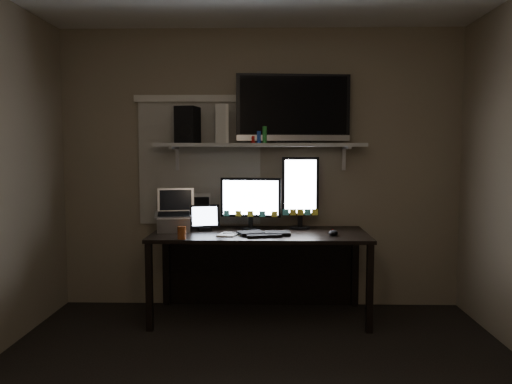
{
  "coord_description": "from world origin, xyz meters",
  "views": [
    {
      "loc": [
        0.07,
        -2.72,
        1.42
      ],
      "look_at": [
        -0.03,
        1.25,
        1.09
      ],
      "focal_mm": 35.0,
      "sensor_mm": 36.0,
      "label": 1
    }
  ],
  "objects_px": {
    "laptop": "(174,211)",
    "game_console": "(222,124)",
    "desk": "(260,250)",
    "speaker": "(188,125)",
    "keyboard": "(264,233)",
    "tv": "(293,109)",
    "tablet": "(205,218)",
    "mouse": "(333,233)",
    "monitor_landscape": "(251,203)",
    "monitor_portrait": "(300,192)",
    "cup": "(182,233)"
  },
  "relations": [
    {
      "from": "monitor_landscape",
      "to": "mouse",
      "type": "xyz_separation_m",
      "value": [
        0.68,
        -0.28,
        -0.21
      ]
    },
    {
      "from": "cup",
      "to": "game_console",
      "type": "height_order",
      "value": "game_console"
    },
    {
      "from": "desk",
      "to": "laptop",
      "type": "distance_m",
      "value": 0.82
    },
    {
      "from": "desk",
      "to": "tablet",
      "type": "relative_size",
      "value": 7.03
    },
    {
      "from": "keyboard",
      "to": "tablet",
      "type": "bearing_deg",
      "value": 145.91
    },
    {
      "from": "laptop",
      "to": "mouse",
      "type": "bearing_deg",
      "value": -17.38
    },
    {
      "from": "monitor_landscape",
      "to": "tablet",
      "type": "bearing_deg",
      "value": -163.3
    },
    {
      "from": "monitor_landscape",
      "to": "mouse",
      "type": "distance_m",
      "value": 0.77
    },
    {
      "from": "monitor_landscape",
      "to": "laptop",
      "type": "xyz_separation_m",
      "value": [
        -0.65,
        -0.11,
        -0.05
      ]
    },
    {
      "from": "mouse",
      "to": "desk",
      "type": "bearing_deg",
      "value": 169.85
    },
    {
      "from": "monitor_landscape",
      "to": "speaker",
      "type": "height_order",
      "value": "speaker"
    },
    {
      "from": "tablet",
      "to": "laptop",
      "type": "distance_m",
      "value": 0.27
    },
    {
      "from": "monitor_landscape",
      "to": "monitor_portrait",
      "type": "distance_m",
      "value": 0.45
    },
    {
      "from": "tablet",
      "to": "tv",
      "type": "distance_m",
      "value": 1.21
    },
    {
      "from": "monitor_landscape",
      "to": "keyboard",
      "type": "relative_size",
      "value": 1.22
    },
    {
      "from": "desk",
      "to": "speaker",
      "type": "relative_size",
      "value": 5.73
    },
    {
      "from": "mouse",
      "to": "tablet",
      "type": "relative_size",
      "value": 0.46
    },
    {
      "from": "keyboard",
      "to": "tv",
      "type": "distance_m",
      "value": 1.11
    },
    {
      "from": "keyboard",
      "to": "monitor_portrait",
      "type": "bearing_deg",
      "value": 34.25
    },
    {
      "from": "desk",
      "to": "monitor_portrait",
      "type": "relative_size",
      "value": 2.8
    },
    {
      "from": "mouse",
      "to": "game_console",
      "type": "bearing_deg",
      "value": 172.79
    },
    {
      "from": "monitor_landscape",
      "to": "tv",
      "type": "height_order",
      "value": "tv"
    },
    {
      "from": "monitor_landscape",
      "to": "tv",
      "type": "xyz_separation_m",
      "value": [
        0.37,
        0.04,
        0.81
      ]
    },
    {
      "from": "monitor_portrait",
      "to": "tv",
      "type": "height_order",
      "value": "tv"
    },
    {
      "from": "laptop",
      "to": "game_console",
      "type": "distance_m",
      "value": 0.85
    },
    {
      "from": "tablet",
      "to": "cup",
      "type": "height_order",
      "value": "tablet"
    },
    {
      "from": "mouse",
      "to": "speaker",
      "type": "xyz_separation_m",
      "value": [
        -1.23,
        0.31,
        0.89
      ]
    },
    {
      "from": "cup",
      "to": "game_console",
      "type": "relative_size",
      "value": 0.3
    },
    {
      "from": "laptop",
      "to": "keyboard",
      "type": "bearing_deg",
      "value": -21.91
    },
    {
      "from": "monitor_portrait",
      "to": "speaker",
      "type": "xyz_separation_m",
      "value": [
        -0.98,
        -0.03,
        0.59
      ]
    },
    {
      "from": "tv",
      "to": "speaker",
      "type": "relative_size",
      "value": 3.12
    },
    {
      "from": "desk",
      "to": "monitor_landscape",
      "type": "xyz_separation_m",
      "value": [
        -0.08,
        0.04,
        0.41
      ]
    },
    {
      "from": "speaker",
      "to": "mouse",
      "type": "bearing_deg",
      "value": -3.41
    },
    {
      "from": "tv",
      "to": "game_console",
      "type": "distance_m",
      "value": 0.63
    },
    {
      "from": "keyboard",
      "to": "tv",
      "type": "relative_size",
      "value": 0.44
    },
    {
      "from": "laptop",
      "to": "game_console",
      "type": "bearing_deg",
      "value": 11.19
    },
    {
      "from": "tv",
      "to": "tablet",
      "type": "bearing_deg",
      "value": -177.09
    },
    {
      "from": "monitor_landscape",
      "to": "desk",
      "type": "bearing_deg",
      "value": -18.63
    },
    {
      "from": "keyboard",
      "to": "laptop",
      "type": "xyz_separation_m",
      "value": [
        -0.77,
        0.16,
        0.16
      ]
    },
    {
      "from": "desk",
      "to": "keyboard",
      "type": "height_order",
      "value": "keyboard"
    },
    {
      "from": "monitor_portrait",
      "to": "keyboard",
      "type": "height_order",
      "value": "monitor_portrait"
    },
    {
      "from": "laptop",
      "to": "tv",
      "type": "distance_m",
      "value": 1.35
    },
    {
      "from": "monitor_portrait",
      "to": "speaker",
      "type": "bearing_deg",
      "value": 179.88
    },
    {
      "from": "game_console",
      "to": "monitor_landscape",
      "type": "bearing_deg",
      "value": -20.99
    },
    {
      "from": "monitor_portrait",
      "to": "game_console",
      "type": "xyz_separation_m",
      "value": [
        -0.68,
        -0.01,
        0.59
      ]
    },
    {
      "from": "tv",
      "to": "laptop",
      "type": "bearing_deg",
      "value": -177.14
    },
    {
      "from": "tablet",
      "to": "tv",
      "type": "relative_size",
      "value": 0.26
    },
    {
      "from": "game_console",
      "to": "speaker",
      "type": "xyz_separation_m",
      "value": [
        -0.3,
        -0.02,
        -0.01
      ]
    },
    {
      "from": "desk",
      "to": "tv",
      "type": "height_order",
      "value": "tv"
    },
    {
      "from": "cup",
      "to": "speaker",
      "type": "height_order",
      "value": "speaker"
    }
  ]
}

